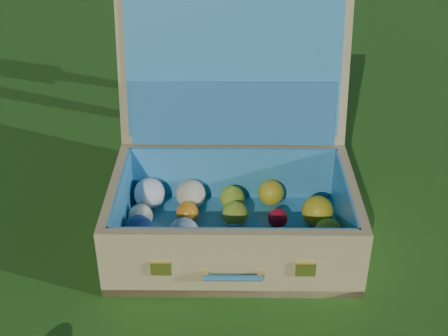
{
  "coord_description": "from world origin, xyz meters",
  "views": [
    {
      "loc": [
        -0.41,
        -1.11,
        1.06
      ],
      "look_at": [
        -0.02,
        0.26,
        0.19
      ],
      "focal_mm": 50.0,
      "sensor_mm": 36.0,
      "label": 1
    }
  ],
  "objects": [
    {
      "name": "ground",
      "position": [
        0.0,
        0.0,
        0.0
      ],
      "size": [
        60.0,
        60.0,
        0.0
      ],
      "primitive_type": "plane",
      "color": "#215114",
      "rests_on": "ground"
    },
    {
      "name": "suitcase",
      "position": [
        0.0,
        0.26,
        0.17
      ],
      "size": [
        0.77,
        0.71,
        0.61
      ],
      "rotation": [
        0.0,
        0.0,
        -0.29
      ],
      "color": "tan",
      "rests_on": "ground"
    }
  ]
}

